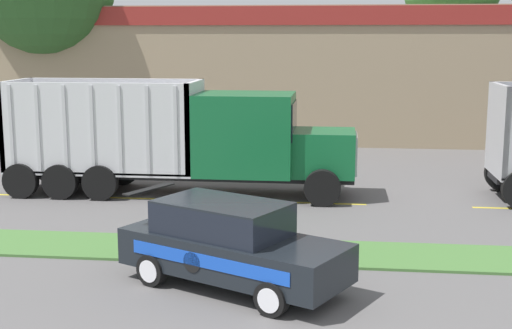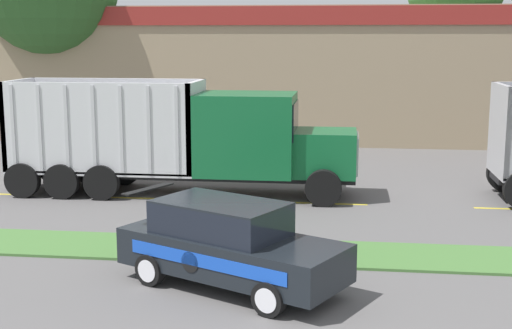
# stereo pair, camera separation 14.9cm
# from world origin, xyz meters

# --- Properties ---
(grass_verge) EXTENTS (120.00, 1.96, 0.06)m
(grass_verge) POSITION_xyz_m (0.00, 6.93, 0.03)
(grass_verge) COLOR #477538
(grass_verge) RESTS_ON ground_plane
(centre_line_3) EXTENTS (2.40, 0.14, 0.01)m
(centre_line_3) POSITION_xyz_m (-5.05, 11.91, 0.00)
(centre_line_3) COLOR yellow
(centre_line_3) RESTS_ON ground_plane
(centre_line_4) EXTENTS (2.40, 0.14, 0.01)m
(centre_line_4) POSITION_xyz_m (0.35, 11.91, 0.00)
(centre_line_4) COLOR yellow
(centre_line_4) RESTS_ON ground_plane
(dump_truck_mid) EXTENTS (10.65, 2.60, 3.49)m
(dump_truck_mid) POSITION_xyz_m (-3.27, 12.72, 1.64)
(dump_truck_mid) COLOR black
(dump_truck_mid) RESTS_ON ground_plane
(rally_car) EXTENTS (4.78, 3.58, 1.72)m
(rally_car) POSITION_xyz_m (-1.33, 4.65, 0.86)
(rally_car) COLOR black
(rally_car) RESTS_ON ground_plane
(store_building_backdrop) EXTENTS (41.38, 12.10, 6.14)m
(store_building_backdrop) POSITION_xyz_m (-3.19, 28.66, 3.07)
(store_building_backdrop) COLOR #9E896B
(store_building_backdrop) RESTS_ON ground_plane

